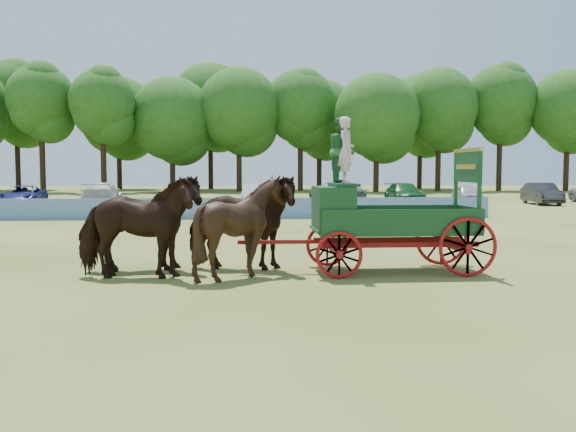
{
  "coord_description": "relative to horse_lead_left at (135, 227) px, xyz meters",
  "views": [
    {
      "loc": [
        -1.04,
        -14.08,
        2.5
      ],
      "look_at": [
        0.3,
        2.15,
        1.3
      ],
      "focal_mm": 40.0,
      "sensor_mm": 36.0,
      "label": 1
    }
  ],
  "objects": [
    {
      "name": "ground",
      "position": [
        3.29,
        -0.6,
        -1.18
      ],
      "size": [
        160.0,
        160.0,
        0.0
      ],
      "primitive_type": "plane",
      "color": "#988D45",
      "rests_on": "ground"
    },
    {
      "name": "horse_lead_left",
      "position": [
        0.0,
        0.0,
        0.0
      ],
      "size": [
        2.89,
        1.51,
        2.36
      ],
      "primitive_type": "imported",
      "rotation": [
        0.0,
        0.0,
        1.49
      ],
      "color": "black",
      "rests_on": "ground"
    },
    {
      "name": "horse_lead_right",
      "position": [
        0.0,
        1.1,
        0.0
      ],
      "size": [
        2.97,
        1.72,
        2.36
      ],
      "primitive_type": "imported",
      "rotation": [
        0.0,
        0.0,
        1.74
      ],
      "color": "black",
      "rests_on": "ground"
    },
    {
      "name": "horse_wheel_left",
      "position": [
        2.4,
        0.0,
        0.0
      ],
      "size": [
        2.23,
        2.0,
        2.36
      ],
      "primitive_type": "imported",
      "rotation": [
        0.0,
        0.0,
        1.53
      ],
      "color": "black",
      "rests_on": "ground"
    },
    {
      "name": "horse_wheel_right",
      "position": [
        2.4,
        1.1,
        0.0
      ],
      "size": [
        2.99,
        1.78,
        2.36
      ],
      "primitive_type": "imported",
      "rotation": [
        0.0,
        0.0,
        1.38
      ],
      "color": "black",
      "rests_on": "ground"
    },
    {
      "name": "farm_dray",
      "position": [
        5.35,
        0.58,
        0.48
      ],
      "size": [
        6.0,
        2.0,
        3.75
      ],
      "color": "#A51410",
      "rests_on": "ground"
    },
    {
      "name": "sponsor_banner",
      "position": [
        2.29,
        17.4,
        -0.65
      ],
      "size": [
        26.0,
        0.08,
        1.05
      ],
      "primitive_type": "cube",
      "color": "#1F50A9",
      "rests_on": "ground"
    },
    {
      "name": "parked_cars",
      "position": [
        7.32,
        29.29,
        -0.43
      ],
      "size": [
        59.16,
        7.37,
        1.62
      ],
      "color": "silver",
      "rests_on": "ground"
    },
    {
      "name": "treeline",
      "position": [
        -0.59,
        59.24,
        8.13
      ],
      "size": [
        88.3,
        20.97,
        15.39
      ],
      "color": "#382314",
      "rests_on": "ground"
    }
  ]
}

